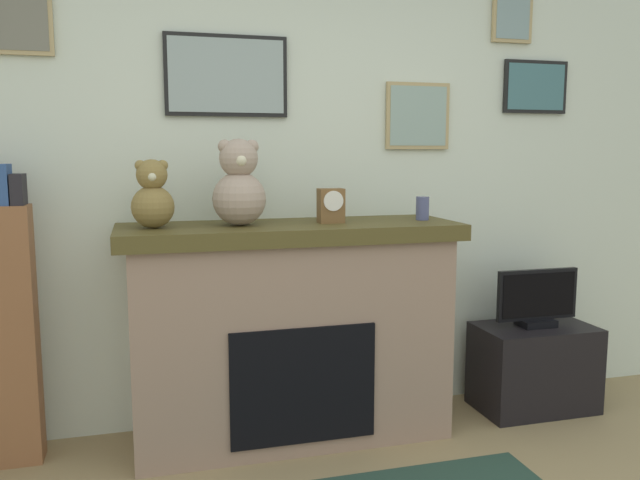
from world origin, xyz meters
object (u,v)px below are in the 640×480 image
Objects in this scene: tv_stand at (534,367)px; candle_jar at (422,208)px; television at (537,300)px; teddy_bear_cream at (239,187)px; teddy_bear_grey at (153,197)px; fireplace at (291,330)px; mantel_clock at (331,206)px.

tv_stand is 5.34× the size of candle_jar.
television is 1.82m from teddy_bear_cream.
candle_jar reaches higher than tv_stand.
candle_jar is at bearing 179.19° from tv_stand.
tv_stand is at bearing -0.81° from candle_jar.
candle_jar is (-0.72, 0.01, 0.94)m from tv_stand.
teddy_bear_grey is 0.41m from teddy_bear_cream.
mantel_clock is (0.21, -0.02, 0.64)m from fireplace.
teddy_bear_grey reaches higher than television.
tv_stand is at bearing -1.11° from fireplace.
teddy_bear_grey is (-0.67, -0.02, 0.70)m from fireplace.
mantel_clock is 0.41× the size of teddy_bear_cream.
teddy_bear_cream reaches higher than teddy_bear_grey.
candle_jar is 0.29× the size of teddy_bear_cream.
teddy_bear_grey is at bearing 179.74° from tv_stand.
teddy_bear_cream reaches higher than fireplace.
fireplace reaches higher than television.
candle_jar is at bearing 0.02° from teddy_bear_grey.
tv_stand is 1.56m from mantel_clock.
candle_jar is 1.38m from teddy_bear_grey.
candle_jar is 0.98m from teddy_bear_cream.
teddy_bear_cream reaches higher than tv_stand.
mantel_clock is (-1.22, 0.01, 0.56)m from television.
tv_stand is 1.33× the size of television.
tv_stand is 2.00m from teddy_bear_cream.
teddy_bear_grey is at bearing -179.98° from candle_jar.
fireplace is 1.43m from television.
fireplace is 2.58× the size of tv_stand.
teddy_bear_cream is at bearing 179.63° from television.
television is at bearing -0.30° from teddy_bear_grey.
teddy_bear_cream is (-1.69, 0.01, 0.67)m from television.
television is 2.19m from teddy_bear_grey.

